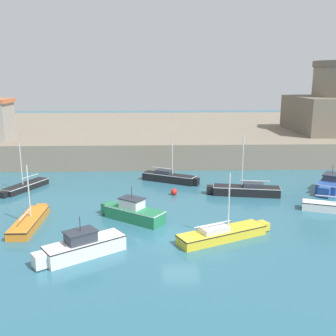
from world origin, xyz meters
TOP-DOWN VIEW (x-y plane):
  - ground_plane at (0.00, 0.00)m, footprint 200.00×200.00m
  - quay_seawall at (0.00, 39.44)m, footprint 120.00×40.00m
  - sailboat_black_0 at (-0.24, 14.61)m, footprint 5.83×3.70m
  - sailboat_yellow_2 at (2.81, 0.07)m, footprint 6.78×4.05m
  - sailboat_black_3 at (6.54, 9.83)m, footprint 6.69×2.40m
  - sailboat_orange_4 at (-10.84, 2.99)m, footprint 1.47×6.34m
  - sailboat_black_5 at (-14.12, 12.25)m, footprint 3.34×5.45m
  - motorboat_green_6 at (-3.40, 3.83)m, footprint 5.09×4.15m
  - motorboat_white_8 at (-6.12, -2.18)m, footprint 5.29×4.17m
  - motorboat_blue_9 at (15.16, 11.29)m, footprint 4.76×5.78m
  - mooring_buoy at (0.04, 10.10)m, footprint 0.60×0.60m

SIDE VIEW (x-z plane):
  - ground_plane at x=0.00m, z-range 0.00..0.00m
  - mooring_buoy at x=0.04m, z-range 0.00..0.60m
  - sailboat_orange_4 at x=-10.84m, z-range -1.88..2.58m
  - sailboat_black_5 at x=-14.12m, z-range -1.93..2.63m
  - sailboat_yellow_2 at x=2.81m, z-range -1.84..2.65m
  - sailboat_black_3 at x=6.54m, z-range -2.27..3.27m
  - sailboat_black_0 at x=-0.24m, z-range -1.73..2.74m
  - motorboat_white_8 at x=-6.12m, z-range -0.65..1.89m
  - motorboat_blue_9 at x=15.16m, z-range -0.63..1.88m
  - motorboat_green_6 at x=-3.40m, z-range -0.67..1.96m
  - quay_seawall at x=0.00m, z-range 0.00..2.98m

